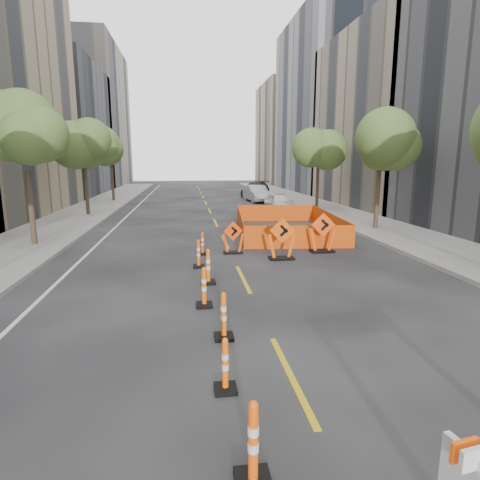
{
  "coord_description": "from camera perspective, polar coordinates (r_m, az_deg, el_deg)",
  "views": [
    {
      "loc": [
        -1.75,
        -8.29,
        3.73
      ],
      "look_at": [
        0.02,
        4.87,
        1.1
      ],
      "focal_mm": 30.0,
      "sensor_mm": 36.0,
      "label": 1
    }
  ],
  "objects": [
    {
      "name": "ground_plane",
      "position": [
        9.26,
        3.99,
        -12.58
      ],
      "size": [
        140.0,
        140.0,
        0.0
      ],
      "primitive_type": "plane",
      "color": "black"
    },
    {
      "name": "channelizer_5",
      "position": [
        14.26,
        -5.91,
        -1.92
      ],
      "size": [
        0.4,
        0.4,
        1.01
      ],
      "primitive_type": null,
      "color": "#F8570A",
      "rests_on": "ground"
    },
    {
      "name": "channelizer_0",
      "position": [
        5.16,
        1.9,
        -26.93
      ],
      "size": [
        0.43,
        0.43,
        1.08
      ],
      "primitive_type": null,
      "color": "#FF540A",
      "rests_on": "ground"
    },
    {
      "name": "sidewalk_right",
      "position": [
        23.25,
        20.0,
        1.48
      ],
      "size": [
        4.0,
        90.0,
        0.15
      ],
      "primitive_type": "cube",
      "color": "gray",
      "rests_on": "ground"
    },
    {
      "name": "parked_car_mid",
      "position": [
        37.4,
        2.36,
        6.63
      ],
      "size": [
        2.03,
        4.72,
        1.51
      ],
      "primitive_type": "imported",
      "rotation": [
        0.0,
        0.0,
        0.1
      ],
      "color": "gray",
      "rests_on": "ground"
    },
    {
      "name": "tree_l_b",
      "position": [
        19.48,
        -28.32,
        12.24
      ],
      "size": [
        2.8,
        2.8,
        5.95
      ],
      "color": "#382B1E",
      "rests_on": "ground"
    },
    {
      "name": "safety_fence",
      "position": [
        21.33,
        6.46,
        2.44
      ],
      "size": [
        5.5,
        8.52,
        1.01
      ],
      "primitive_type": null,
      "rotation": [
        0.0,
        0.0,
        -0.09
      ],
      "color": "orange",
      "rests_on": "ground"
    },
    {
      "name": "chevron_sign_center",
      "position": [
        15.4,
        5.98,
        0.18
      ],
      "size": [
        1.23,
        0.98,
        1.61
      ],
      "primitive_type": null,
      "rotation": [
        0.0,
        0.0,
        -0.36
      ],
      "color": "#FB560A",
      "rests_on": "ground"
    },
    {
      "name": "sidewalk_left",
      "position": [
        21.86,
        -26.91,
        0.35
      ],
      "size": [
        4.0,
        90.0,
        0.15
      ],
      "primitive_type": "cube",
      "color": "gray",
      "rests_on": "ground"
    },
    {
      "name": "tree_l_c",
      "position": [
        29.07,
        -21.37,
        12.02
      ],
      "size": [
        2.8,
        2.8,
        5.95
      ],
      "color": "#382B1E",
      "rests_on": "ground"
    },
    {
      "name": "chevron_sign_left",
      "position": [
        16.32,
        -0.99,
        0.38
      ],
      "size": [
        0.97,
        0.69,
        1.33
      ],
      "primitive_type": null,
      "rotation": [
        0.0,
        0.0,
        0.19
      ],
      "color": "#EF410A",
      "rests_on": "ground"
    },
    {
      "name": "bld_right_c",
      "position": [
        37.31,
        23.42,
        15.34
      ],
      "size": [
        12.0,
        16.0,
        14.0
      ],
      "primitive_type": "cube",
      "color": "gray",
      "rests_on": "ground"
    },
    {
      "name": "bld_right_d",
      "position": [
        52.37,
        14.06,
        17.76
      ],
      "size": [
        12.0,
        18.0,
        20.0
      ],
      "primitive_type": "cube",
      "color": "gray",
      "rests_on": "ground"
    },
    {
      "name": "tree_l_d",
      "position": [
        38.87,
        -17.9,
        11.85
      ],
      "size": [
        2.8,
        2.8,
        5.95
      ],
      "color": "#382B1E",
      "rests_on": "ground"
    },
    {
      "name": "bld_left_d",
      "position": [
        49.99,
        -26.22,
        13.84
      ],
      "size": [
        12.0,
        16.0,
        14.0
      ],
      "primitive_type": "cube",
      "color": "#4C4C51",
      "rests_on": "ground"
    },
    {
      "name": "channelizer_3",
      "position": [
        10.44,
        -5.13,
        -6.67
      ],
      "size": [
        0.42,
        0.42,
        1.06
      ],
      "primitive_type": null,
      "color": "#F5600A",
      "rests_on": "ground"
    },
    {
      "name": "tree_r_c",
      "position": [
        31.96,
        11.12,
        12.42
      ],
      "size": [
        2.8,
        2.8,
        5.95
      ],
      "color": "#382B1E",
      "rests_on": "ground"
    },
    {
      "name": "channelizer_6",
      "position": [
        16.21,
        -5.36,
        -0.45
      ],
      "size": [
        0.37,
        0.37,
        0.94
      ],
      "primitive_type": null,
      "color": "#FF470A",
      "rests_on": "ground"
    },
    {
      "name": "channelizer_1",
      "position": [
        6.83,
        -2.11,
        -17.3
      ],
      "size": [
        0.37,
        0.37,
        0.94
      ],
      "primitive_type": null,
      "color": "#FF5D0A",
      "rests_on": "ground"
    },
    {
      "name": "channelizer_2",
      "position": [
        8.61,
        -2.33,
        -10.7
      ],
      "size": [
        0.41,
        0.41,
        1.04
      ],
      "primitive_type": null,
      "color": "#F9600A",
      "rests_on": "ground"
    },
    {
      "name": "tree_r_b",
      "position": [
        22.7,
        19.38,
        12.59
      ],
      "size": [
        2.8,
        2.8,
        5.95
      ],
      "color": "#382B1E",
      "rests_on": "ground"
    },
    {
      "name": "parked_car_far",
      "position": [
        43.05,
        2.27,
        7.26
      ],
      "size": [
        4.15,
        5.82,
        1.56
      ],
      "primitive_type": "imported",
      "rotation": [
        0.0,
        0.0,
        -0.41
      ],
      "color": "black",
      "rests_on": "ground"
    },
    {
      "name": "parked_car_near",
      "position": [
        29.57,
        5.72,
        5.3
      ],
      "size": [
        1.82,
        4.25,
        1.43
      ],
      "primitive_type": "imported",
      "rotation": [
        0.0,
        0.0,
        0.03
      ],
      "color": "silver",
      "rests_on": "ground"
    },
    {
      "name": "bld_right_e",
      "position": [
        69.6,
        8.25,
        14.6
      ],
      "size": [
        12.0,
        14.0,
        16.0
      ],
      "primitive_type": "cube",
      "color": "tan",
      "rests_on": "ground"
    },
    {
      "name": "chevron_sign_right",
      "position": [
        16.85,
        11.68,
        1.04
      ],
      "size": [
        1.13,
        0.72,
        1.65
      ],
      "primitive_type": null,
      "rotation": [
        0.0,
        0.0,
        -0.05
      ],
      "color": "#FA460A",
      "rests_on": "ground"
    },
    {
      "name": "bld_left_e",
      "position": [
        65.98,
        -21.86,
        15.88
      ],
      "size": [
        12.0,
        20.0,
        20.0
      ],
      "primitive_type": "cube",
      "color": "gray",
      "rests_on": "ground"
    },
    {
      "name": "channelizer_4",
      "position": [
        12.34,
        -4.54,
        -3.77
      ],
      "size": [
        0.43,
        0.43,
        1.09
      ],
      "primitive_type": null,
      "color": "orange",
      "rests_on": "ground"
    }
  ]
}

